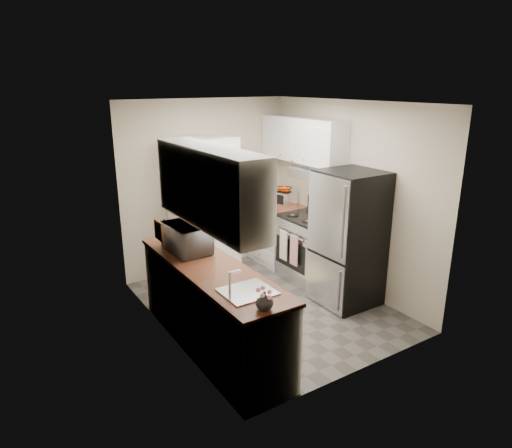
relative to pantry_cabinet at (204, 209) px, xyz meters
name	(u,v)px	position (x,y,z in m)	size (l,w,h in m)	color
ground	(267,306)	(0.20, -1.32, -1.00)	(3.20, 3.20, 0.00)	#56514C
room_shell	(267,180)	(0.18, -1.32, 0.63)	(2.64, 3.24, 2.52)	beige
pantry_cabinet	(204,209)	(0.00, 0.00, 0.00)	(0.90, 0.55, 2.00)	white
base_cabinet_left	(212,308)	(-0.79, -1.75, -0.56)	(0.60, 2.30, 0.88)	white
countertop_left	(211,268)	(-0.79, -1.75, -0.10)	(0.63, 2.33, 0.04)	brown
base_cabinet_right	(277,234)	(1.19, -0.12, -0.56)	(0.60, 0.80, 0.88)	white
countertop_right	(278,206)	(1.19, -0.12, -0.10)	(0.63, 0.83, 0.04)	brown
electric_range	(309,247)	(1.17, -0.93, -0.52)	(0.71, 0.78, 1.13)	#B7B7BC
refrigerator	(348,239)	(1.14, -1.73, -0.15)	(0.70, 0.72, 1.70)	#B7B7BC
microwave	(187,238)	(-0.81, -1.23, 0.08)	(0.56, 0.38, 0.31)	silver
wine_bottle	(165,233)	(-0.94, -0.90, 0.06)	(0.07, 0.07, 0.28)	black
flower_vase	(264,301)	(-0.84, -2.81, 0.00)	(0.15, 0.15, 0.16)	silver
cutting_board	(186,227)	(-0.62, -0.78, 0.05)	(0.02, 0.21, 0.26)	#32823C
toaster_oven	(284,198)	(1.29, -0.14, 0.02)	(0.27, 0.34, 0.20)	silver
fruit_basket	(284,188)	(1.28, -0.16, 0.17)	(0.24, 0.24, 0.10)	#E74100
kitchen_mat	(242,287)	(0.21, -0.68, -0.99)	(0.51, 0.82, 0.01)	tan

